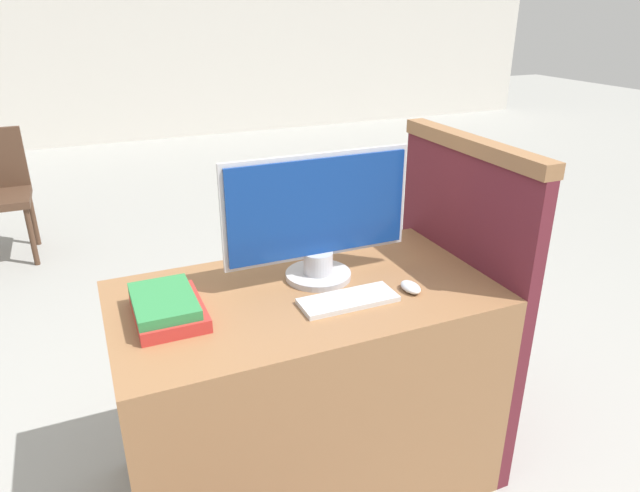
% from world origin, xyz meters
% --- Properties ---
extents(wall_back, '(12.00, 0.06, 2.80)m').
position_xyz_m(wall_back, '(0.00, 6.38, 1.40)').
color(wall_back, beige).
rests_on(wall_back, ground_plane).
extents(desk, '(1.21, 0.68, 0.77)m').
position_xyz_m(desk, '(0.00, 0.34, 0.39)').
color(desk, '#8C603D').
rests_on(desk, ground_plane).
extents(carrel_divider, '(0.07, 0.74, 1.20)m').
position_xyz_m(carrel_divider, '(0.63, 0.37, 0.61)').
color(carrel_divider, '#5B1E28').
rests_on(carrel_divider, ground_plane).
extents(monitor, '(0.63, 0.22, 0.42)m').
position_xyz_m(monitor, '(0.08, 0.41, 0.98)').
color(monitor, '#B7B7BC').
rests_on(monitor, desk).
extents(keyboard, '(0.30, 0.12, 0.02)m').
position_xyz_m(keyboard, '(0.10, 0.22, 0.78)').
color(keyboard, silver).
rests_on(keyboard, desk).
extents(mouse, '(0.05, 0.09, 0.03)m').
position_xyz_m(mouse, '(0.31, 0.20, 0.79)').
color(mouse, silver).
rests_on(mouse, desk).
extents(book_stack, '(0.19, 0.27, 0.07)m').
position_xyz_m(book_stack, '(-0.43, 0.34, 0.81)').
color(book_stack, '#B72D28').
rests_on(book_stack, desk).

